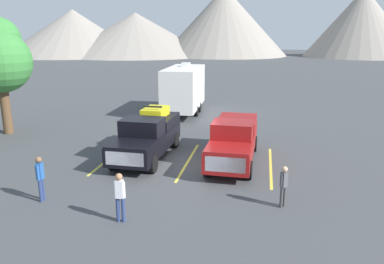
{
  "coord_description": "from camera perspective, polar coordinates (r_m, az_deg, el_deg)",
  "views": [
    {
      "loc": [
        3.38,
        -16.54,
        6.07
      ],
      "look_at": [
        0.0,
        1.4,
        1.2
      ],
      "focal_mm": 35.35,
      "sensor_mm": 36.0,
      "label": 1
    }
  ],
  "objects": [
    {
      "name": "lot_stripe_b",
      "position": [
        18.3,
        -0.58,
        -4.42
      ],
      "size": [
        0.12,
        5.5,
        0.01
      ],
      "primitive_type": "cube",
      "color": "gold",
      "rests_on": "ground"
    },
    {
      "name": "lot_stripe_a",
      "position": [
        19.41,
        -12.0,
        -3.61
      ],
      "size": [
        0.12,
        5.5,
        0.01
      ],
      "primitive_type": "cube",
      "color": "gold",
      "rests_on": "ground"
    },
    {
      "name": "person_b",
      "position": [
        13.79,
        13.68,
        -7.6
      ],
      "size": [
        0.28,
        0.29,
        1.53
      ],
      "color": "#3F3F42",
      "rests_on": "ground"
    },
    {
      "name": "lot_stripe_c",
      "position": [
        17.99,
        11.78,
        -5.09
      ],
      "size": [
        0.12,
        5.5,
        0.01
      ],
      "primitive_type": "cube",
      "color": "gold",
      "rests_on": "ground"
    },
    {
      "name": "pickup_truck_b",
      "position": [
        18.08,
        6.29,
        -1.18
      ],
      "size": [
        2.19,
        5.93,
        2.11
      ],
      "color": "maroon",
      "rests_on": "ground"
    },
    {
      "name": "camper_trailer_a",
      "position": [
        28.5,
        -1.26,
        6.7
      ],
      "size": [
        2.53,
        7.36,
        3.78
      ],
      "color": "white",
      "rests_on": "ground"
    },
    {
      "name": "mountain_ridge",
      "position": [
        99.14,
        3.6,
        15.34
      ],
      "size": [
        124.71,
        41.27,
        16.95
      ],
      "color": "gray",
      "rests_on": "ground"
    },
    {
      "name": "pickup_truck_a",
      "position": [
        18.84,
        -6.71,
        -0.42
      ],
      "size": [
        2.26,
        5.75,
        2.41
      ],
      "color": "black",
      "rests_on": "ground"
    },
    {
      "name": "person_a",
      "position": [
        12.59,
        -10.85,
        -9.2
      ],
      "size": [
        0.37,
        0.23,
        1.69
      ],
      "color": "navy",
      "rests_on": "ground"
    },
    {
      "name": "ground_plane",
      "position": [
        17.93,
        -0.83,
        -4.84
      ],
      "size": [
        240.0,
        240.0,
        0.0
      ],
      "primitive_type": "plane",
      "color": "#3F4244"
    },
    {
      "name": "person_c",
      "position": [
        14.9,
        -21.93,
        -6.14
      ],
      "size": [
        0.23,
        0.38,
        1.72
      ],
      "color": "navy",
      "rests_on": "ground"
    }
  ]
}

